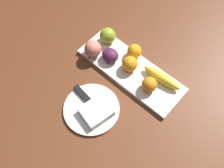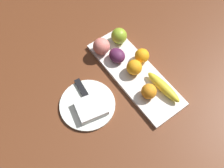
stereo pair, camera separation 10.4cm
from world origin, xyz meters
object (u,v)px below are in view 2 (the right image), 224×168
at_px(peach, 101,46).
at_px(orange_near_banana, 149,91).
at_px(orange_near_apple, 142,56).
at_px(dinner_plate, 87,105).
at_px(orange_center, 133,68).
at_px(folded_napkin, 91,108).
at_px(fruit_tray, 135,74).
at_px(banana, 163,87).
at_px(apple, 119,36).
at_px(knife, 83,91).
at_px(grape_bunch, 117,55).

bearing_deg(peach, orange_near_banana, 5.42).
relative_size(orange_near_apple, orange_near_banana, 1.00).
relative_size(peach, dinner_plate, 0.33).
height_order(orange_center, folded_napkin, orange_center).
height_order(fruit_tray, banana, banana).
height_order(fruit_tray, peach, peach).
relative_size(banana, peach, 2.35).
height_order(fruit_tray, apple, apple).
xyz_separation_m(orange_near_apple, dinner_plate, (0.04, -0.30, -0.04)).
relative_size(orange_near_apple, orange_center, 0.95).
bearing_deg(banana, folded_napkin, 66.83).
bearing_deg(knife, apple, 120.15).
relative_size(banana, dinner_plate, 0.77).
distance_m(fruit_tray, folded_napkin, 0.24).
height_order(orange_near_apple, orange_near_banana, same).
xyz_separation_m(fruit_tray, orange_near_apple, (-0.04, 0.06, 0.04)).
xyz_separation_m(orange_near_banana, orange_center, (-0.12, 0.02, 0.00)).
bearing_deg(folded_napkin, dinner_plate, 180.00).
relative_size(orange_near_apple, folded_napkin, 0.55).
relative_size(peach, folded_napkin, 0.66).
distance_m(banana, orange_near_apple, 0.16).
relative_size(fruit_tray, apple, 6.77).
distance_m(orange_center, knife, 0.23).
height_order(apple, knife, apple).
distance_m(banana, grape_bunch, 0.24).
bearing_deg(dinner_plate, orange_near_apple, 96.62).
relative_size(orange_near_banana, folded_napkin, 0.56).
relative_size(fruit_tray, orange_center, 7.31).
relative_size(fruit_tray, orange_near_banana, 7.68).
distance_m(orange_near_apple, orange_near_banana, 0.17).
height_order(peach, folded_napkin, peach).
bearing_deg(orange_near_apple, dinner_plate, -83.38).
bearing_deg(peach, folded_napkin, -43.60).
bearing_deg(knife, folded_napkin, -5.52).
relative_size(apple, orange_near_banana, 1.13).
bearing_deg(fruit_tray, banana, 17.46).
xyz_separation_m(apple, folded_napkin, (0.20, -0.29, -0.03)).
bearing_deg(orange_near_apple, apple, -173.20).
height_order(banana, knife, banana).
xyz_separation_m(fruit_tray, peach, (-0.17, -0.05, 0.05)).
height_order(fruit_tray, dinner_plate, fruit_tray).
distance_m(grape_bunch, knife, 0.21).
relative_size(dinner_plate, folded_napkin, 1.99).
distance_m(grape_bunch, folded_napkin, 0.26).
bearing_deg(orange_center, banana, 18.99).
distance_m(apple, knife, 0.30).
xyz_separation_m(fruit_tray, grape_bunch, (-0.10, -0.02, 0.04)).
distance_m(apple, orange_center, 0.17).
relative_size(banana, orange_near_banana, 2.77).
relative_size(apple, orange_near_apple, 1.14).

